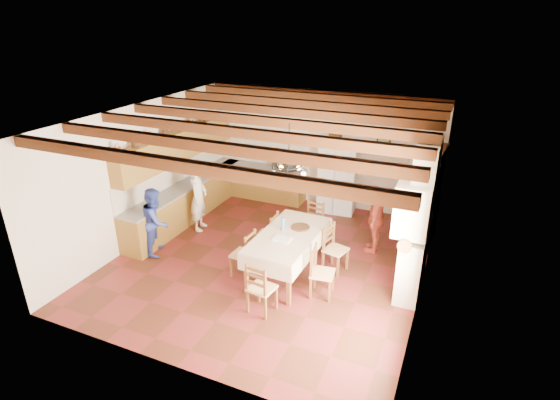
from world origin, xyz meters
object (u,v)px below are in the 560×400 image
at_px(chair_right_near, 323,272).
at_px(microwave, 284,164).
at_px(person_man, 198,198).
at_px(person_woman_red, 376,219).
at_px(dining_table, 288,238).
at_px(chair_left_far, 267,234).
at_px(person_woman_blue, 156,221).
at_px(chair_end_near, 262,287).
at_px(chair_left_near, 243,253).
at_px(hutch, 426,197).
at_px(chair_end_far, 312,224).
at_px(chair_right_far, 336,249).
at_px(refrigerator, 339,176).

distance_m(chair_right_near, microwave, 4.39).
height_order(person_man, person_woman_red, person_man).
height_order(dining_table, chair_right_near, chair_right_near).
height_order(chair_left_far, person_woman_blue, person_woman_blue).
relative_size(chair_end_near, microwave, 1.66).
bearing_deg(chair_right_near, person_woman_red, -21.40).
height_order(chair_left_near, microwave, microwave).
bearing_deg(chair_left_near, hutch, 135.98).
bearing_deg(person_man, chair_left_far, -118.43).
height_order(chair_right_near, chair_end_far, same).
bearing_deg(chair_right_far, person_woman_blue, 116.42).
xyz_separation_m(person_woman_blue, microwave, (1.40, 3.58, 0.33)).
distance_m(refrigerator, chair_right_far, 2.97).
height_order(chair_left_near, person_woman_blue, person_woman_blue).
relative_size(hutch, chair_right_near, 2.24).
xyz_separation_m(chair_right_near, person_man, (-3.48, 1.39, 0.31)).
xyz_separation_m(chair_left_near, chair_end_far, (0.79, 1.72, 0.00)).
xyz_separation_m(refrigerator, chair_left_far, (-0.70, -2.80, -0.44)).
relative_size(dining_table, chair_left_near, 2.14).
height_order(dining_table, microwave, microwave).
distance_m(dining_table, chair_right_near, 0.97).
bearing_deg(chair_left_near, chair_right_far, 121.50).
distance_m(hutch, microwave, 3.77).
bearing_deg(chair_right_far, dining_table, 136.15).
distance_m(refrigerator, person_man, 3.54).
height_order(hutch, person_woman_red, hutch).
bearing_deg(chair_left_far, person_woman_red, 115.11).
bearing_deg(person_woman_red, chair_end_far, -80.76).
distance_m(chair_left_near, person_man, 2.33).
relative_size(hutch, chair_end_far, 2.24).
height_order(chair_left_near, person_man, person_man).
height_order(chair_left_far, chair_end_far, same).
bearing_deg(chair_end_near, chair_left_far, -59.35).
relative_size(chair_end_near, person_woman_blue, 0.66).
bearing_deg(person_man, hutch, -88.72).
distance_m(refrigerator, chair_left_far, 2.92).
bearing_deg(chair_end_near, person_woman_red, -106.54).
bearing_deg(person_woman_red, chair_left_far, -63.29).
bearing_deg(microwave, chair_left_near, -62.14).
bearing_deg(person_man, person_woman_blue, 155.50).
relative_size(chair_left_near, chair_end_far, 1.00).
xyz_separation_m(chair_right_far, chair_end_near, (-0.77, -1.73, 0.00)).
height_order(dining_table, chair_end_far, chair_end_far).
bearing_deg(chair_right_near, dining_table, 56.96).
distance_m(chair_end_far, person_woman_blue, 3.31).
bearing_deg(dining_table, person_woman_red, 49.93).
bearing_deg(person_man, microwave, -42.38).
height_order(refrigerator, person_man, refrigerator).
relative_size(refrigerator, chair_end_far, 1.91).
height_order(person_woman_blue, person_woman_red, person_woman_red).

